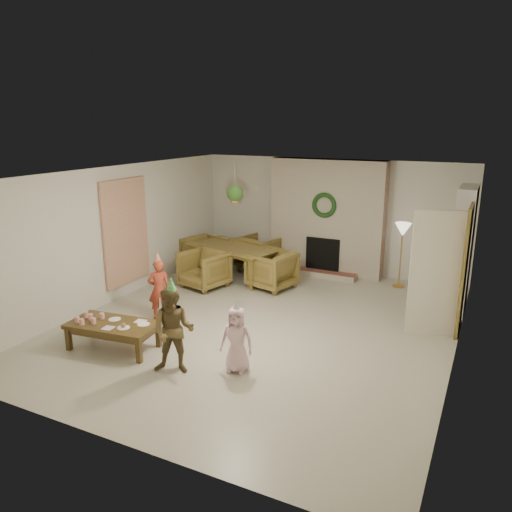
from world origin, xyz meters
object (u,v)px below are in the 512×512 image
Objects in this scene: child_red at (159,290)px; child_plaid at (173,331)px; dining_chair_far at (259,253)px; dining_chair_left at (205,254)px; coffee_table_top at (113,325)px; dining_chair_right at (272,270)px; child_pink at (237,340)px; dining_chair_near at (204,269)px; dining_table at (233,262)px.

child_plaid reaches higher than child_red.
dining_chair_left is at bearing 45.00° from dining_chair_far.
dining_chair_far is at bearing 81.62° from coffee_table_top.
dining_chair_left reaches higher than coffee_table_top.
coffee_table_top is at bearing 51.77° from child_red.
dining_chair_left is 4.73m from child_plaid.
dining_chair_right is 3.50m from child_pink.
child_pink reaches higher than dining_chair_near.
dining_table is 1.63× the size of child_plaid.
dining_chair_left is at bearing 135.00° from dining_chair_near.
child_red is at bearing -69.17° from dining_chair_near.
dining_chair_far is at bearing 102.23° from child_pink.
child_plaid is (1.31, -4.00, 0.26)m from dining_table.
dining_chair_far is at bearing 90.00° from dining_chair_near.
child_red is 2.31m from child_pink.
child_pink is at bearing -46.21° from dining_table.
coffee_table_top is at bearing -152.99° from dining_chair_left.
dining_table is 0.86m from dining_chair_far.
dining_chair_left is 0.80× the size of child_red.
child_plaid reaches higher than dining_chair_right.
child_plaid is (0.27, -3.74, 0.22)m from dining_chair_right.
coffee_table_top is (-0.13, -4.65, -0.00)m from dining_chair_far.
child_plaid is (2.14, -4.21, 0.22)m from dining_chair_left.
dining_chair_near is 0.80× the size of child_red.
dining_chair_near is 1.00× the size of dining_chair_far.
dining_table is 2.58m from child_red.
dining_chair_right is 2.54m from child_red.
dining_chair_left is at bearing -90.00° from dining_chair_right.
dining_chair_far is at bearing 90.00° from dining_table.
dining_table is 1.87× the size of child_red.
child_pink is (1.84, -4.44, 0.08)m from dining_chair_far.
child_plaid is at bearing -15.30° from coffee_table_top.
dining_chair_near is at bearing -51.34° from dining_chair_right.
dining_chair_far is (0.21, 0.83, 0.04)m from dining_table.
dining_table is 4.16m from child_pink.
dining_chair_right is 0.69× the size of child_plaid.
dining_chair_far is at bearing -45.00° from dining_chair_left.
child_plaid is at bearing -57.68° from dining_table.
dining_chair_near reaches higher than dining_table.
dining_table is at bearing 84.44° from coffee_table_top.
dining_chair_right is 0.80× the size of child_red.
child_pink is at bearing 126.70° from dining_chair_far.
dining_table is at bearing 90.00° from dining_chair_far.
child_red reaches higher than dining_chair_near.
dining_chair_near is 0.63× the size of coffee_table_top.
dining_chair_near and dining_chair_far have the same top height.
dining_chair_near is at bearing 90.00° from dining_chair_far.
child_plaid is 1.31× the size of child_pink.
child_plaid reaches higher than dining_chair_far.
dining_chair_right is at bearing 38.66° from dining_chair_near.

